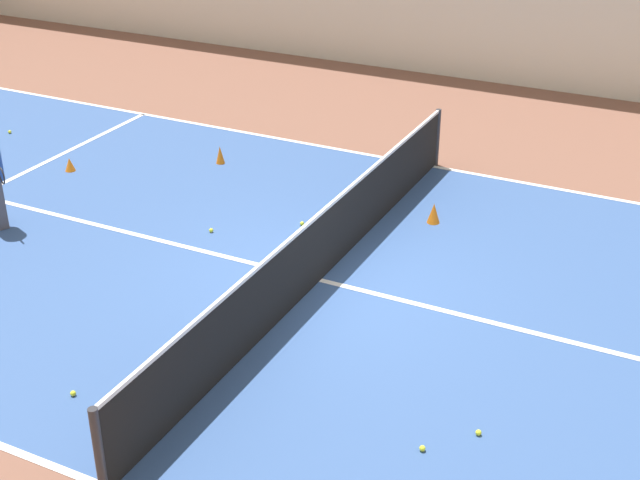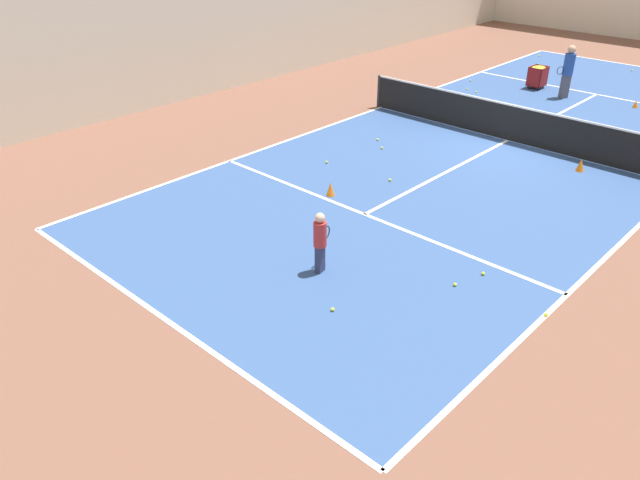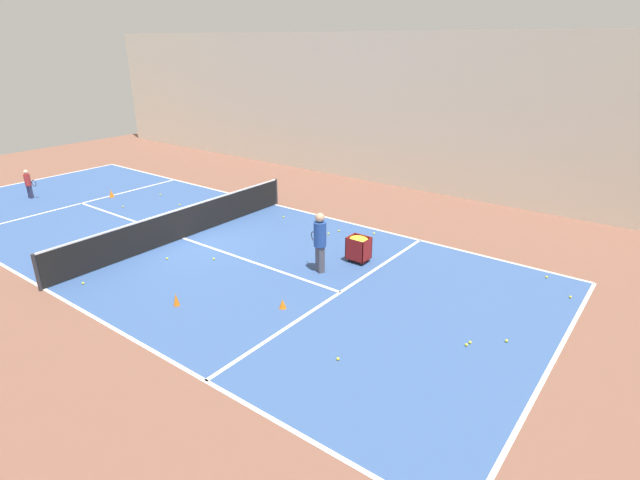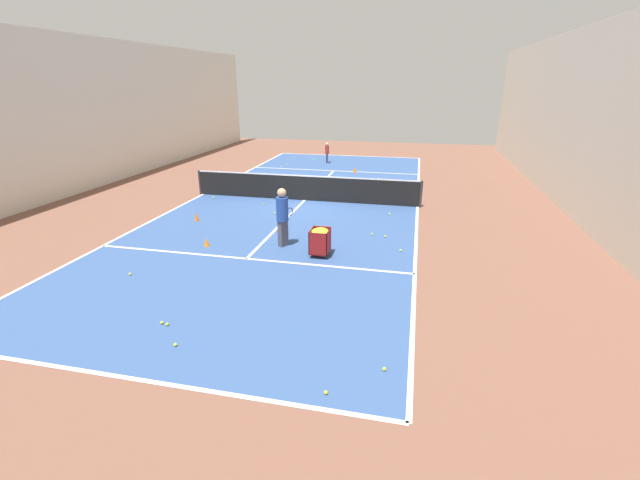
{
  "view_description": "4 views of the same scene",
  "coord_description": "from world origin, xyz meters",
  "px_view_note": "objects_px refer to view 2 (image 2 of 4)",
  "views": [
    {
      "loc": [
        -10.05,
        -4.99,
        6.43
      ],
      "look_at": [
        0.0,
        0.0,
        0.66
      ],
      "focal_mm": 50.0,
      "sensor_mm": 36.0,
      "label": 1
    },
    {
      "loc": [
        7.96,
        -16.72,
        6.43
      ],
      "look_at": [
        0.92,
        -9.18,
        0.69
      ],
      "focal_mm": 35.0,
      "sensor_mm": 36.0,
      "label": 2
    },
    {
      "loc": [
        10.05,
        13.55,
        6.43
      ],
      "look_at": [
        -0.73,
        5.43,
        1.02
      ],
      "focal_mm": 28.0,
      "sensor_mm": 36.0,
      "label": 3
    },
    {
      "loc": [
        -4.6,
        17.41,
        4.85
      ],
      "look_at": [
        -2.03,
        5.95,
        0.48
      ],
      "focal_mm": 24.0,
      "sensor_mm": 36.0,
      "label": 4
    }
  ],
  "objects_px": {
    "training_cone_0": "(330,189)",
    "player_near_baseline": "(320,238)",
    "tennis_net": "(510,122)",
    "ball_cart": "(538,73)",
    "training_cone_1": "(581,165)",
    "coach_at_net": "(568,68)"
  },
  "relations": [
    {
      "from": "ball_cart",
      "to": "training_cone_1",
      "type": "bearing_deg",
      "value": -56.0
    },
    {
      "from": "player_near_baseline",
      "to": "ball_cart",
      "type": "height_order",
      "value": "player_near_baseline"
    },
    {
      "from": "tennis_net",
      "to": "training_cone_0",
      "type": "distance_m",
      "value": 6.59
    },
    {
      "from": "coach_at_net",
      "to": "ball_cart",
      "type": "relative_size",
      "value": 2.23
    },
    {
      "from": "ball_cart",
      "to": "training_cone_1",
      "type": "distance_m",
      "value": 8.17
    },
    {
      "from": "tennis_net",
      "to": "player_near_baseline",
      "type": "bearing_deg",
      "value": -84.28
    },
    {
      "from": "player_near_baseline",
      "to": "training_cone_0",
      "type": "height_order",
      "value": "player_near_baseline"
    },
    {
      "from": "player_near_baseline",
      "to": "training_cone_0",
      "type": "distance_m",
      "value": 3.53
    },
    {
      "from": "player_near_baseline",
      "to": "tennis_net",
      "type": "bearing_deg",
      "value": -6.19
    },
    {
      "from": "tennis_net",
      "to": "training_cone_0",
      "type": "bearing_deg",
      "value": -101.1
    },
    {
      "from": "player_near_baseline",
      "to": "coach_at_net",
      "type": "distance_m",
      "value": 14.7
    },
    {
      "from": "coach_at_net",
      "to": "training_cone_0",
      "type": "xyz_separation_m",
      "value": [
        -0.54,
        -11.89,
        -0.88
      ]
    },
    {
      "from": "tennis_net",
      "to": "training_cone_1",
      "type": "distance_m",
      "value": 2.69
    },
    {
      "from": "training_cone_0",
      "to": "player_near_baseline",
      "type": "bearing_deg",
      "value": -51.12
    },
    {
      "from": "training_cone_0",
      "to": "tennis_net",
      "type": "bearing_deg",
      "value": 78.9
    },
    {
      "from": "coach_at_net",
      "to": "training_cone_0",
      "type": "distance_m",
      "value": 11.93
    },
    {
      "from": "player_near_baseline",
      "to": "training_cone_1",
      "type": "bearing_deg",
      "value": -22.87
    },
    {
      "from": "tennis_net",
      "to": "coach_at_net",
      "type": "xyz_separation_m",
      "value": [
        -0.73,
        5.43,
        0.49
      ]
    },
    {
      "from": "coach_at_net",
      "to": "ball_cart",
      "type": "distance_m",
      "value": 1.48
    },
    {
      "from": "player_near_baseline",
      "to": "training_cone_0",
      "type": "bearing_deg",
      "value": 26.97
    },
    {
      "from": "coach_at_net",
      "to": "tennis_net",
      "type": "bearing_deg",
      "value": 35.72
    },
    {
      "from": "player_near_baseline",
      "to": "training_cone_0",
      "type": "relative_size",
      "value": 3.67
    }
  ]
}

